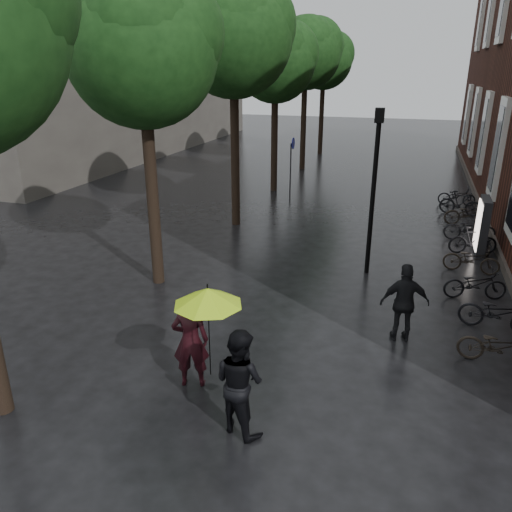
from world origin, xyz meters
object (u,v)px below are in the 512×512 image
at_px(person_black, 239,381).
at_px(ad_lightbox, 482,227).
at_px(person_burgundy, 190,341).
at_px(lamp_post, 374,177).
at_px(parked_bicycles, 472,242).
at_px(pedestrian_walking, 405,303).

bearing_deg(person_black, ad_lightbox, -90.48).
xyz_separation_m(person_burgundy, lamp_post, (2.63, 6.76, 1.94)).
xyz_separation_m(person_black, ad_lightbox, (4.66, 10.42, -0.00)).
relative_size(parked_bicycles, lamp_post, 2.95).
height_order(person_burgundy, pedestrian_walking, person_burgundy).
height_order(pedestrian_walking, ad_lightbox, ad_lightbox).
distance_m(pedestrian_walking, ad_lightbox, 6.85).
relative_size(pedestrian_walking, parked_bicycles, 0.13).
distance_m(person_black, pedestrian_walking, 4.64).
bearing_deg(ad_lightbox, pedestrian_walking, -107.97).
bearing_deg(pedestrian_walking, person_burgundy, 24.61).
bearing_deg(lamp_post, person_black, -99.77).
height_order(person_black, parked_bicycles, person_black).
xyz_separation_m(person_burgundy, person_black, (1.31, -0.94, -0.00)).
bearing_deg(parked_bicycles, ad_lightbox, 36.43).
xyz_separation_m(ad_lightbox, lamp_post, (-3.33, -2.72, 1.95)).
height_order(pedestrian_walking, parked_bicycles, pedestrian_walking).
bearing_deg(person_black, pedestrian_walking, -98.68).
xyz_separation_m(person_burgundy, ad_lightbox, (5.97, 9.48, -0.01)).
height_order(pedestrian_walking, lamp_post, lamp_post).
bearing_deg(person_black, lamp_post, -76.15).
height_order(parked_bicycles, ad_lightbox, ad_lightbox).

